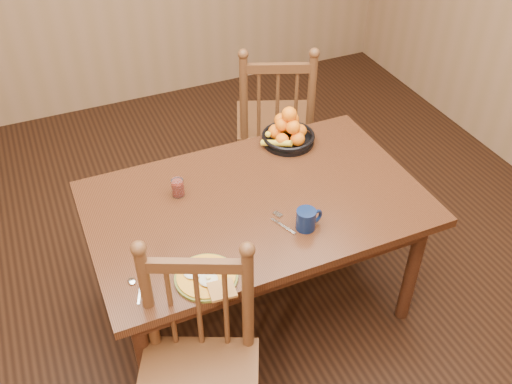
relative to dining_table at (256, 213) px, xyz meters
name	(u,v)px	position (x,y,z in m)	size (l,w,h in m)	color
room	(256,89)	(0.00, 0.00, 0.68)	(4.52, 5.02, 2.72)	black
dining_table	(256,213)	(0.00, 0.00, 0.00)	(1.60, 1.00, 0.75)	black
chair_far	(275,122)	(0.53, 0.91, -0.14)	(0.63, 0.62, 1.09)	#4C2A16
chair_near	(198,375)	(-0.53, -0.64, -0.15)	(0.63, 0.61, 1.06)	#4C2A16
breakfast_plate	(207,277)	(-0.39, -0.38, 0.10)	(0.26, 0.29, 0.04)	#59601E
fork	(281,222)	(0.04, -0.20, 0.09)	(0.07, 0.18, 0.00)	silver
spoon	(134,285)	(-0.67, -0.30, 0.09)	(0.06, 0.16, 0.01)	silver
coffee_mug	(307,219)	(0.13, -0.27, 0.14)	(0.13, 0.09, 0.10)	#0A183B
juice_glass	(178,188)	(-0.33, 0.19, 0.13)	(0.06, 0.06, 0.09)	silver
fruit_bowl	(288,132)	(0.35, 0.38, 0.15)	(0.29, 0.29, 0.22)	black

